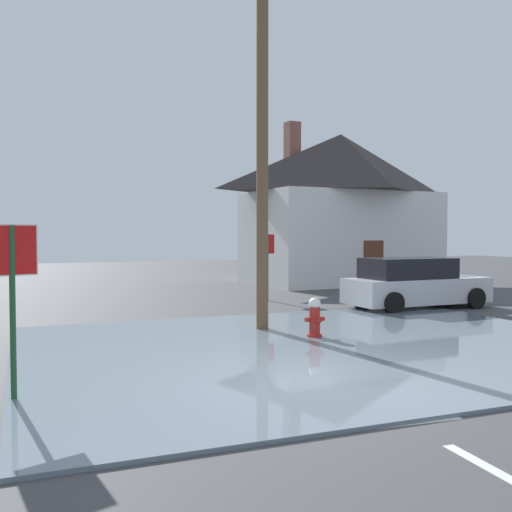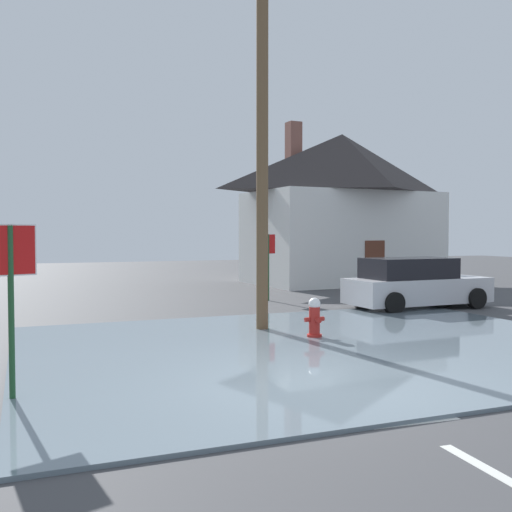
{
  "view_description": "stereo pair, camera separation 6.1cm",
  "coord_description": "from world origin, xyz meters",
  "px_view_note": "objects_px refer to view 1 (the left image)",
  "views": [
    {
      "loc": [
        -4.3,
        -7.74,
        2.31
      ],
      "look_at": [
        0.9,
        5.13,
        1.77
      ],
      "focal_mm": 41.12,
      "sensor_mm": 36.0,
      "label": 1
    },
    {
      "loc": [
        -4.24,
        -7.76,
        2.31
      ],
      "look_at": [
        0.9,
        5.13,
        1.77
      ],
      "focal_mm": 41.12,
      "sensor_mm": 36.0,
      "label": 2
    }
  ],
  "objects_px": {
    "stop_sign_near": "(12,276)",
    "fire_hydrant": "(315,319)",
    "house": "(340,206)",
    "parked_car": "(414,284)",
    "utility_pole": "(262,112)",
    "stop_sign_far": "(267,253)"
  },
  "relations": [
    {
      "from": "stop_sign_near",
      "to": "fire_hydrant",
      "type": "height_order",
      "value": "stop_sign_near"
    },
    {
      "from": "parked_car",
      "to": "utility_pole",
      "type": "bearing_deg",
      "value": -160.24
    },
    {
      "from": "fire_hydrant",
      "to": "parked_car",
      "type": "height_order",
      "value": "parked_car"
    },
    {
      "from": "utility_pole",
      "to": "stop_sign_far",
      "type": "xyz_separation_m",
      "value": [
        2.58,
        5.74,
        -3.5
      ]
    },
    {
      "from": "fire_hydrant",
      "to": "house",
      "type": "xyz_separation_m",
      "value": [
        7.95,
        12.62,
        3.14
      ]
    },
    {
      "from": "fire_hydrant",
      "to": "parked_car",
      "type": "bearing_deg",
      "value": 33.76
    },
    {
      "from": "house",
      "to": "parked_car",
      "type": "height_order",
      "value": "house"
    },
    {
      "from": "utility_pole",
      "to": "stop_sign_far",
      "type": "bearing_deg",
      "value": 65.82
    },
    {
      "from": "stop_sign_far",
      "to": "parked_car",
      "type": "bearing_deg",
      "value": -46.64
    },
    {
      "from": "stop_sign_near",
      "to": "house",
      "type": "xyz_separation_m",
      "value": [
        14.0,
        15.34,
        1.85
      ]
    },
    {
      "from": "stop_sign_near",
      "to": "house",
      "type": "relative_size",
      "value": 0.26
    },
    {
      "from": "stop_sign_near",
      "to": "stop_sign_far",
      "type": "distance_m",
      "value": 12.69
    },
    {
      "from": "stop_sign_far",
      "to": "house",
      "type": "bearing_deg",
      "value": 42.2
    },
    {
      "from": "stop_sign_far",
      "to": "parked_car",
      "type": "distance_m",
      "value": 5.02
    },
    {
      "from": "stop_sign_near",
      "to": "utility_pole",
      "type": "xyz_separation_m",
      "value": [
        5.39,
        4.13,
        3.39
      ]
    },
    {
      "from": "house",
      "to": "fire_hydrant",
      "type": "bearing_deg",
      "value": -122.23
    },
    {
      "from": "stop_sign_far",
      "to": "utility_pole",
      "type": "bearing_deg",
      "value": -114.18
    },
    {
      "from": "fire_hydrant",
      "to": "utility_pole",
      "type": "distance_m",
      "value": 4.93
    },
    {
      "from": "stop_sign_far",
      "to": "parked_car",
      "type": "height_order",
      "value": "stop_sign_far"
    },
    {
      "from": "utility_pole",
      "to": "parked_car",
      "type": "xyz_separation_m",
      "value": [
        5.97,
        2.15,
        -4.38
      ]
    },
    {
      "from": "house",
      "to": "parked_car",
      "type": "bearing_deg",
      "value": -106.22
    },
    {
      "from": "stop_sign_near",
      "to": "fire_hydrant",
      "type": "relative_size",
      "value": 2.68
    }
  ]
}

